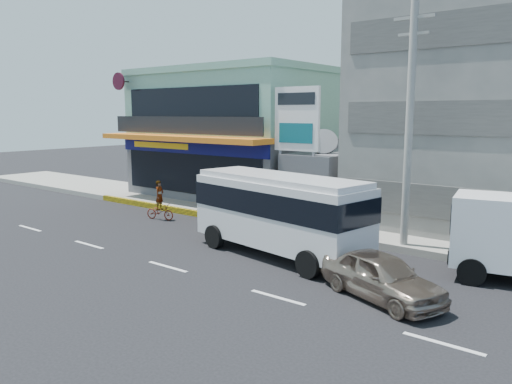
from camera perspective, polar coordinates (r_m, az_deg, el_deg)
ground at (r=18.84m, az=-10.07°, el=-8.42°), size 120.00×120.00×0.00m
sidewalk at (r=23.64m, az=16.15°, el=-4.67°), size 70.00×5.00×0.30m
shop_building at (r=33.64m, az=-1.54°, el=6.29°), size 12.40×11.70×8.00m
gap_structure at (r=27.70m, az=8.67°, el=0.93°), size 3.00×6.00×3.50m
satellite_dish at (r=26.64m, az=7.70°, el=4.58°), size 1.50×1.50×0.15m
billboard at (r=25.31m, az=4.68°, el=7.47°), size 2.60×0.18×6.90m
utility_pole_near at (r=20.69m, az=17.11°, el=7.38°), size 1.60×0.30×10.00m
minibus at (r=19.55m, az=2.67°, el=-1.85°), size 7.96×3.66×3.21m
sedan at (r=15.77m, az=14.13°, el=-9.29°), size 4.56×3.11×1.44m
motorcycle_rider at (r=26.88m, az=-10.93°, el=-1.67°), size 1.72×0.96×2.09m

